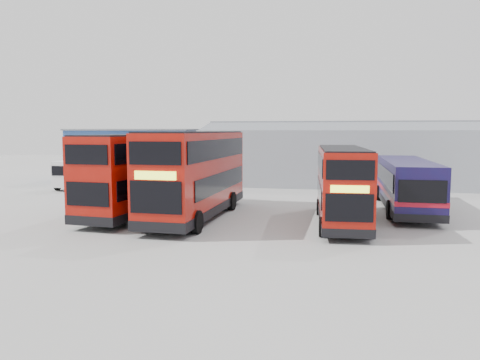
% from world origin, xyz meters
% --- Properties ---
extents(ground_plane, '(120.00, 120.00, 0.00)m').
position_xyz_m(ground_plane, '(0.00, 0.00, 0.00)').
color(ground_plane, gray).
rests_on(ground_plane, ground).
extents(office_block, '(12.30, 8.32, 5.12)m').
position_xyz_m(office_block, '(-14.00, 17.99, 2.58)').
color(office_block, navy).
rests_on(office_block, ground).
extents(maintenance_shed, '(30.50, 12.00, 5.89)m').
position_xyz_m(maintenance_shed, '(8.00, 20.00, 2.60)').
color(maintenance_shed, '#959BA3').
rests_on(maintenance_shed, ground).
extents(double_decker_left, '(3.66, 11.43, 4.76)m').
position_xyz_m(double_decker_left, '(-6.18, 0.30, 2.37)').
color(double_decker_left, '#9B1108').
rests_on(double_decker_left, ground).
extents(double_decker_centre, '(3.23, 11.74, 4.93)m').
position_xyz_m(double_decker_centre, '(-2.68, -0.30, 2.45)').
color(double_decker_centre, '#9B1108').
rests_on(double_decker_centre, ground).
extents(double_decker_right, '(2.90, 9.77, 4.08)m').
position_xyz_m(double_decker_right, '(5.41, -0.42, 2.03)').
color(double_decker_right, '#9B1108').
rests_on(double_decker_right, ground).
extents(single_decker_blue, '(2.92, 11.66, 3.15)m').
position_xyz_m(single_decker_blue, '(9.41, 4.59, 1.56)').
color(single_decker_blue, '#0F0E3F').
rests_on(single_decker_blue, ground).
extents(panel_van, '(2.69, 5.76, 2.46)m').
position_xyz_m(panel_van, '(-16.61, 11.02, 1.37)').
color(panel_van, white).
rests_on(panel_van, ground).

